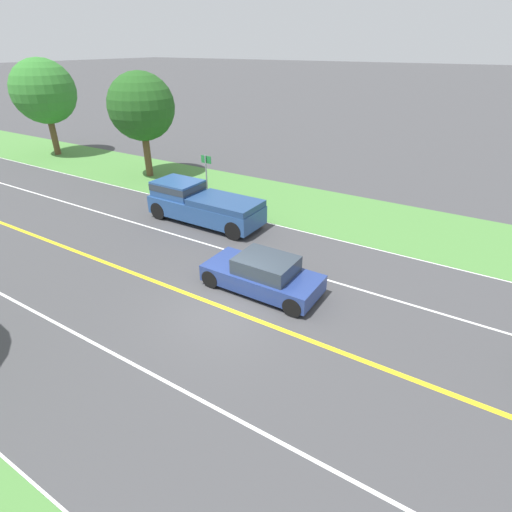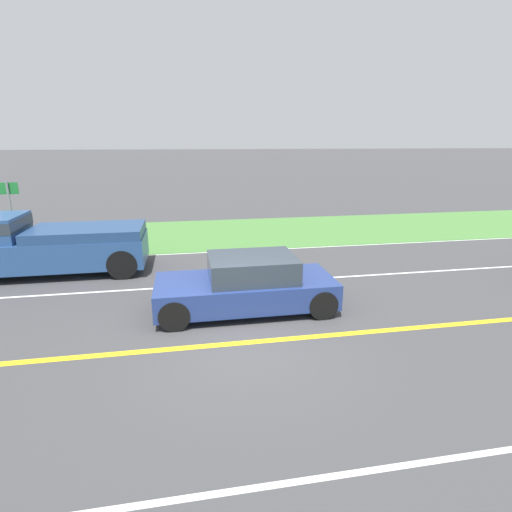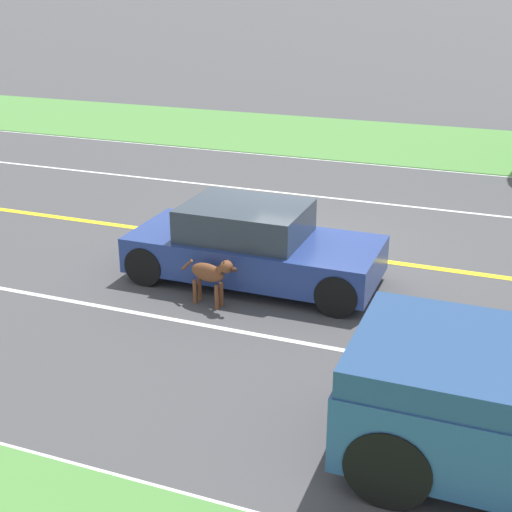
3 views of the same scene
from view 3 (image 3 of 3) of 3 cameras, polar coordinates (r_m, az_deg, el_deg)
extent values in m
plane|color=#424244|center=(13.61, 3.52, 0.48)|extent=(400.00, 400.00, 0.00)
cube|color=yellow|center=(13.61, 3.52, 0.49)|extent=(0.18, 160.00, 0.01)
cube|color=white|center=(8.03, -12.58, -16.59)|extent=(0.14, 160.00, 0.01)
cube|color=white|center=(20.10, 9.66, 7.22)|extent=(0.14, 160.00, 0.01)
cube|color=white|center=(10.61, -2.28, -5.88)|extent=(0.10, 160.00, 0.01)
cube|color=white|center=(16.80, 7.17, 4.51)|extent=(0.10, 160.00, 0.01)
cube|color=#4C843D|center=(22.97, 11.24, 8.93)|extent=(6.00, 160.00, 0.03)
cube|color=navy|center=(12.07, -0.10, 0.18)|extent=(1.81, 4.21, 0.60)
cube|color=#2D3842|center=(11.93, -0.86, 2.85)|extent=(1.55, 2.02, 0.55)
cylinder|color=black|center=(10.95, 6.50, -3.14)|extent=(0.22, 0.68, 0.68)
cylinder|color=black|center=(12.12, -8.85, -0.76)|extent=(0.22, 0.68, 0.68)
cylinder|color=black|center=(12.41, 8.44, -0.18)|extent=(0.22, 0.68, 0.68)
cylinder|color=black|center=(13.45, -5.46, 1.70)|extent=(0.22, 0.68, 0.68)
ellipsoid|color=brown|center=(11.18, -3.90, -1.32)|extent=(0.30, 0.62, 0.30)
cylinder|color=brown|center=(11.16, -3.17, -3.32)|extent=(0.07, 0.07, 0.40)
cylinder|color=brown|center=(11.38, -4.91, -2.85)|extent=(0.07, 0.07, 0.40)
cylinder|color=brown|center=(11.26, -2.79, -3.07)|extent=(0.07, 0.07, 0.40)
cylinder|color=brown|center=(11.48, -4.52, -2.61)|extent=(0.07, 0.07, 0.40)
cylinder|color=brown|center=(11.00, -2.83, -1.04)|extent=(0.15, 0.18, 0.16)
sphere|color=brown|center=(10.92, -2.38, -0.87)|extent=(0.24, 0.24, 0.20)
ellipsoid|color=#331E14|center=(10.85, -1.76, -1.09)|extent=(0.11, 0.11, 0.08)
cone|color=#55301C|center=(10.85, -2.59, -0.58)|extent=(0.08, 0.08, 0.09)
cone|color=#55301C|center=(10.94, -2.27, -0.39)|extent=(0.08, 0.08, 0.09)
cylinder|color=brown|center=(11.38, -5.53, -0.71)|extent=(0.09, 0.23, 0.22)
cylinder|color=black|center=(7.35, 10.56, -16.20)|extent=(0.22, 0.87, 0.87)
cylinder|color=black|center=(8.86, 12.88, -9.23)|extent=(0.22, 0.87, 0.87)
camera|label=1|loc=(23.48, -5.86, 28.74)|focal=28.00mm
camera|label=2|loc=(19.53, 13.69, 18.20)|focal=28.00mm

